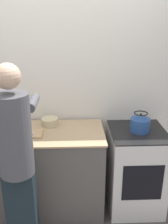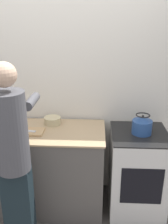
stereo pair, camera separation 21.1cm
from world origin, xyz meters
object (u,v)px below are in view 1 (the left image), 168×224
Objects in this scene: person at (17,158)px; oven at (135,169)px; knife at (24,133)px; kettle at (140,123)px; bowl_prep at (50,122)px; cutting_board at (23,134)px.

oven is at bearing 25.05° from person.
knife is (-0.03, 0.48, -0.01)m from person.
knife is 1.19m from kettle.
person is at bearing -106.34° from bowl_prep.
kettle is at bearing 24.78° from person.
kettle reaches higher than knife.
person is 1.28m from kettle.
oven is 1.08m from bowl_prep.
oven is at bearing 2.43° from cutting_board.
knife is at bearing -134.96° from bowl_prep.
knife reaches higher than oven.
kettle reaches higher than bowl_prep.
person reaches higher than oven.
kettle is (1.20, 0.05, 0.07)m from cutting_board.
cutting_board is at bearing -137.24° from bowl_prep.
oven is 4.58× the size of knife.
kettle is at bearing -6.09° from oven.
person is 0.49m from cutting_board.
oven is 0.53× the size of person.
oven is at bearing 9.53° from knife.
cutting_board is (-1.18, -0.05, 0.48)m from oven.
kettle is (1.16, 0.53, 0.06)m from person.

